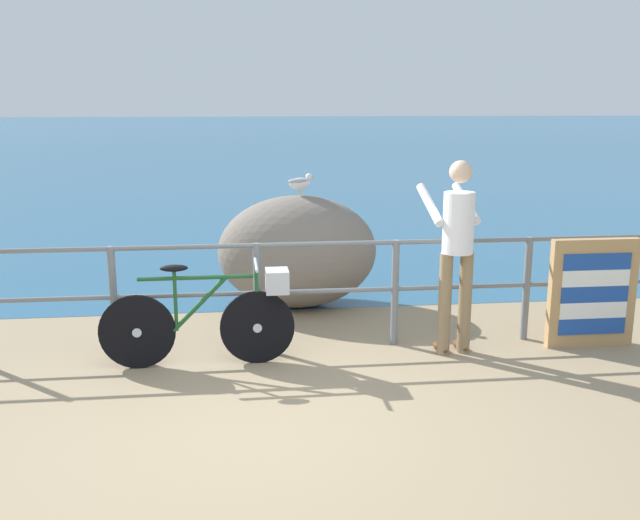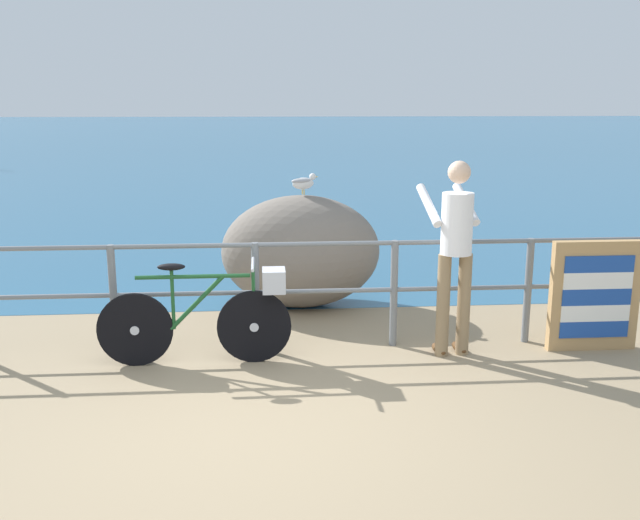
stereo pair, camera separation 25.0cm
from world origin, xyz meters
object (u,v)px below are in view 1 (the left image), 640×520
(person_at_railing, at_px, (456,248))
(breakwater_boulder_main, at_px, (298,252))
(seagull, at_px, (300,182))
(folded_deckchair_stack, at_px, (592,293))
(bicycle, at_px, (215,314))

(person_at_railing, bearing_deg, breakwater_boulder_main, 30.43)
(breakwater_boulder_main, xyz_separation_m, seagull, (0.04, 0.06, 0.77))
(person_at_railing, relative_size, breakwater_boulder_main, 1.00)
(folded_deckchair_stack, relative_size, seagull, 3.11)
(folded_deckchair_stack, distance_m, seagull, 3.24)
(bicycle, relative_size, seagull, 5.08)
(breakwater_boulder_main, bearing_deg, person_at_railing, -52.09)
(bicycle, bearing_deg, person_at_railing, 1.32)
(bicycle, relative_size, breakwater_boulder_main, 0.96)
(folded_deckchair_stack, height_order, breakwater_boulder_main, breakwater_boulder_main)
(bicycle, distance_m, person_at_railing, 2.24)
(person_at_railing, xyz_separation_m, folded_deckchair_stack, (1.35, 0.03, -0.47))
(bicycle, relative_size, person_at_railing, 0.96)
(person_at_railing, relative_size, folded_deckchair_stack, 1.71)
(seagull, bearing_deg, folded_deckchair_stack, -57.62)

